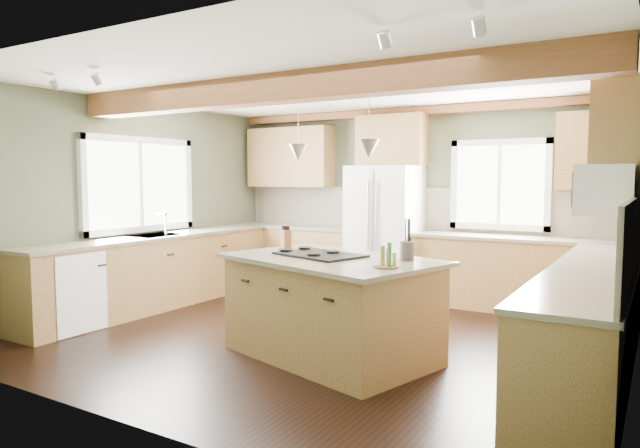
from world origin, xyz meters
The scene contains 37 objects.
floor centered at (0.00, 0.00, 0.00)m, with size 5.60×5.60×0.00m, color black.
ceiling centered at (0.00, 0.00, 2.60)m, with size 5.60×5.60×0.00m, color silver.
wall_back centered at (0.00, 2.50, 1.30)m, with size 5.60×5.60×0.00m, color #464E37.
wall_left centered at (-2.80, 0.00, 1.30)m, with size 5.00×5.00×0.00m, color #464E37.
wall_right centered at (2.80, 0.00, 1.30)m, with size 5.00×5.00×0.00m, color #464E37.
ceiling_beam centered at (0.00, -0.55, 2.47)m, with size 5.55×0.26×0.26m, color brown.
soffit_trim centered at (0.00, 2.40, 2.54)m, with size 5.55×0.20×0.10m, color brown.
backsplash_back centered at (0.00, 2.48, 1.21)m, with size 5.58×0.03×0.58m, color brown.
backsplash_right centered at (2.78, 0.05, 1.21)m, with size 0.03×3.70×0.58m, color brown.
base_cab_back_left centered at (-1.79, 2.20, 0.44)m, with size 2.02×0.60×0.88m, color brown.
counter_back_left centered at (-1.79, 2.20, 0.90)m, with size 2.06×0.64×0.04m, color #484234.
base_cab_back_right centered at (1.49, 2.20, 0.44)m, with size 2.62×0.60×0.88m, color brown.
counter_back_right centered at (1.49, 2.20, 0.90)m, with size 2.66×0.64×0.04m, color #484234.
base_cab_left centered at (-2.50, 0.05, 0.44)m, with size 0.60×3.70×0.88m, color brown.
counter_left centered at (-2.50, 0.05, 0.90)m, with size 0.64×3.74×0.04m, color #484234.
base_cab_right centered at (2.50, 0.05, 0.44)m, with size 0.60×3.70×0.88m, color brown.
counter_right centered at (2.50, 0.05, 0.90)m, with size 0.64×3.74×0.04m, color #484234.
upper_cab_back_left centered at (-1.99, 2.33, 1.95)m, with size 1.40×0.35×0.90m, color brown.
upper_cab_over_fridge centered at (-0.30, 2.33, 2.15)m, with size 0.96×0.35×0.70m, color brown.
upper_cab_right centered at (2.62, 0.90, 1.95)m, with size 0.35×2.20×0.90m, color brown.
upper_cab_back_corner centered at (2.30, 2.33, 1.95)m, with size 0.90×0.35×0.90m, color brown.
window_left centered at (-2.78, 0.05, 1.55)m, with size 0.04×1.60×1.05m, color white.
window_back centered at (1.15, 2.48, 1.55)m, with size 1.10×0.04×1.00m, color white.
sink centered at (-2.50, 0.05, 0.91)m, with size 0.50×0.65×0.03m, color #262628.
faucet centered at (-2.32, 0.05, 1.05)m, with size 0.02×0.02×0.28m, color #B2B2B7.
dishwasher centered at (-2.49, -1.25, 0.43)m, with size 0.60×0.60×0.84m, color white.
oven centered at (2.49, -1.25, 0.43)m, with size 0.60×0.72×0.84m, color white.
microwave centered at (2.58, -0.05, 1.55)m, with size 0.40×0.70×0.38m, color white.
pendant_left centered at (-0.03, -0.43, 1.88)m, with size 0.18×0.18×0.16m, color #B2B2B7.
pendant_right centered at (0.83, -0.67, 1.88)m, with size 0.18×0.18×0.16m, color #B2B2B7.
refrigerator centered at (-0.30, 2.12, 0.90)m, with size 0.90×0.74×1.80m, color white.
island centered at (0.40, -0.55, 0.44)m, with size 1.80×1.10×0.88m, color brown.
island_top centered at (0.40, -0.55, 0.90)m, with size 1.92×1.22×0.04m, color #484234.
cooktop centered at (0.26, -0.51, 0.93)m, with size 0.78×0.52×0.02m, color black.
knife_block centered at (-0.38, -0.14, 1.01)m, with size 0.11×0.08×0.18m, color brown.
utensil_crock centered at (1.06, -0.35, 1.00)m, with size 0.12×0.12×0.17m, color #39312D.
bottle_tray centered at (1.07, -0.82, 1.02)m, with size 0.21×0.21×0.19m, color brown, non-canonical shape.
Camera 1 is at (2.97, -4.98, 1.64)m, focal length 32.00 mm.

